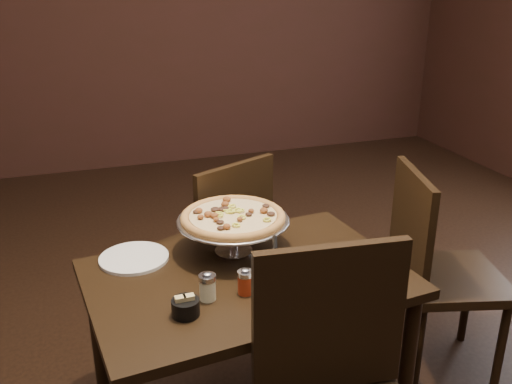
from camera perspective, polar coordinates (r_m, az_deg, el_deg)
name	(u,v)px	position (r m, az deg, el deg)	size (l,w,h in m)	color
room	(287,70)	(1.74, 3.08, 12.12)	(6.04, 7.04, 2.84)	black
dining_table	(247,296)	(2.07, -0.87, -10.38)	(1.16, 0.83, 0.68)	black
pizza_stand	(233,218)	(2.11, -2.31, -2.58)	(0.42, 0.42, 0.17)	#ADACB3
parmesan_shaker	(208,286)	(1.86, -4.87, -9.39)	(0.06, 0.06, 0.10)	#F5F3BF
pepper_flake_shaker	(245,282)	(1.89, -1.08, -8.95)	(0.05, 0.05, 0.09)	maroon
packet_caddy	(185,307)	(1.80, -7.07, -11.32)	(0.09, 0.09, 0.07)	black
napkin_stack	(365,288)	(1.96, 10.85, -9.40)	(0.15, 0.15, 0.02)	silver
plate_left	(134,258)	(2.16, -12.10, -6.47)	(0.25, 0.25, 0.01)	white
plate_near	(318,305)	(1.85, 6.25, -11.19)	(0.24, 0.24, 0.01)	white
serving_spatula	(275,244)	(1.92, 1.91, -5.25)	(0.12, 0.12, 0.02)	#ADACB3
chair_far	(219,243)	(2.65, -3.74, -5.16)	(0.57, 0.57, 0.92)	black
chair_side	(435,266)	(2.55, 17.49, -7.07)	(0.53, 0.53, 0.93)	black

